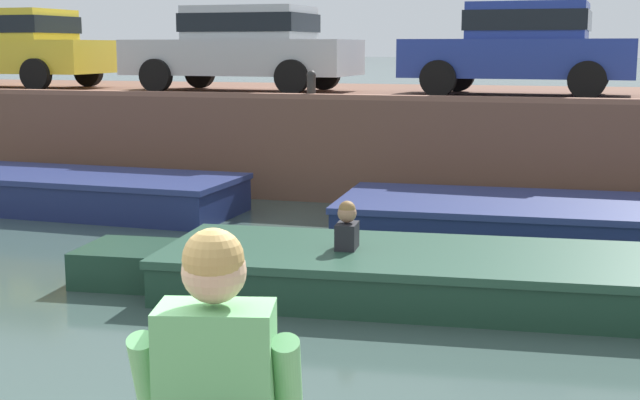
{
  "coord_description": "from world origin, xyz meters",
  "views": [
    {
      "loc": [
        2.16,
        -3.05,
        2.46
      ],
      "look_at": [
        0.19,
        3.62,
        1.25
      ],
      "focal_mm": 50.0,
      "sensor_mm": 36.0,
      "label": 1
    }
  ],
  "objects_px": {
    "motorboat_passing": "(398,274)",
    "car_centre_blue": "(522,45)",
    "car_leftmost_yellow": "(7,45)",
    "mooring_bollard_mid": "(311,83)",
    "boat_moored_central_navy": "(587,222)",
    "car_left_inner_silver": "(245,45)",
    "boat_moored_west_navy": "(73,192)"
  },
  "relations": [
    {
      "from": "boat_moored_central_navy",
      "to": "car_centre_blue",
      "type": "xyz_separation_m",
      "value": [
        -1.16,
        3.92,
        2.24
      ]
    },
    {
      "from": "car_leftmost_yellow",
      "to": "mooring_bollard_mid",
      "type": "xyz_separation_m",
      "value": [
        6.97,
        -1.94,
        -0.61
      ]
    },
    {
      "from": "boat_moored_central_navy",
      "to": "mooring_bollard_mid",
      "type": "height_order",
      "value": "mooring_bollard_mid"
    },
    {
      "from": "motorboat_passing",
      "to": "car_left_inner_silver",
      "type": "relative_size",
      "value": 1.48
    },
    {
      "from": "motorboat_passing",
      "to": "car_leftmost_yellow",
      "type": "relative_size",
      "value": 1.46
    },
    {
      "from": "motorboat_passing",
      "to": "car_centre_blue",
      "type": "distance_m",
      "value": 7.52
    },
    {
      "from": "motorboat_passing",
      "to": "mooring_bollard_mid",
      "type": "xyz_separation_m",
      "value": [
        -2.49,
        5.21,
        1.64
      ]
    },
    {
      "from": "motorboat_passing",
      "to": "car_left_inner_silver",
      "type": "distance_m",
      "value": 8.67
    },
    {
      "from": "car_leftmost_yellow",
      "to": "car_left_inner_silver",
      "type": "distance_m",
      "value": 5.11
    },
    {
      "from": "boat_moored_central_navy",
      "to": "motorboat_passing",
      "type": "bearing_deg",
      "value": -119.15
    },
    {
      "from": "motorboat_passing",
      "to": "car_left_inner_silver",
      "type": "height_order",
      "value": "car_left_inner_silver"
    },
    {
      "from": "motorboat_passing",
      "to": "car_centre_blue",
      "type": "height_order",
      "value": "car_centre_blue"
    },
    {
      "from": "car_centre_blue",
      "to": "mooring_bollard_mid",
      "type": "relative_size",
      "value": 8.71
    },
    {
      "from": "mooring_bollard_mid",
      "to": "car_centre_blue",
      "type": "bearing_deg",
      "value": 31.71
    },
    {
      "from": "car_centre_blue",
      "to": "car_leftmost_yellow",
      "type": "bearing_deg",
      "value": 179.99
    },
    {
      "from": "car_leftmost_yellow",
      "to": "boat_moored_central_navy",
      "type": "bearing_deg",
      "value": -19.18
    },
    {
      "from": "car_centre_blue",
      "to": "mooring_bollard_mid",
      "type": "height_order",
      "value": "car_centre_blue"
    },
    {
      "from": "car_centre_blue",
      "to": "car_left_inner_silver",
      "type": "bearing_deg",
      "value": 180.0
    },
    {
      "from": "boat_moored_central_navy",
      "to": "car_centre_blue",
      "type": "distance_m",
      "value": 4.66
    },
    {
      "from": "boat_moored_central_navy",
      "to": "motorboat_passing",
      "type": "distance_m",
      "value": 3.7
    },
    {
      "from": "boat_moored_central_navy",
      "to": "motorboat_passing",
      "type": "height_order",
      "value": "motorboat_passing"
    },
    {
      "from": "boat_moored_central_navy",
      "to": "car_leftmost_yellow",
      "type": "distance_m",
      "value": 12.14
    },
    {
      "from": "boat_moored_west_navy",
      "to": "car_left_inner_silver",
      "type": "bearing_deg",
      "value": 71.4
    },
    {
      "from": "motorboat_passing",
      "to": "car_leftmost_yellow",
      "type": "height_order",
      "value": "car_leftmost_yellow"
    },
    {
      "from": "boat_moored_west_navy",
      "to": "car_centre_blue",
      "type": "xyz_separation_m",
      "value": [
        6.31,
        3.9,
        2.2
      ]
    },
    {
      "from": "car_leftmost_yellow",
      "to": "car_centre_blue",
      "type": "distance_m",
      "value": 10.11
    },
    {
      "from": "car_left_inner_silver",
      "to": "mooring_bollard_mid",
      "type": "distance_m",
      "value": 2.76
    },
    {
      "from": "boat_moored_central_navy",
      "to": "car_left_inner_silver",
      "type": "bearing_deg",
      "value": 147.55
    },
    {
      "from": "boat_moored_west_navy",
      "to": "motorboat_passing",
      "type": "height_order",
      "value": "motorboat_passing"
    },
    {
      "from": "boat_moored_west_navy",
      "to": "boat_moored_central_navy",
      "type": "height_order",
      "value": "boat_moored_west_navy"
    },
    {
      "from": "boat_moored_central_navy",
      "to": "car_centre_blue",
      "type": "height_order",
      "value": "car_centre_blue"
    },
    {
      "from": "car_leftmost_yellow",
      "to": "car_left_inner_silver",
      "type": "bearing_deg",
      "value": -0.01
    }
  ]
}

